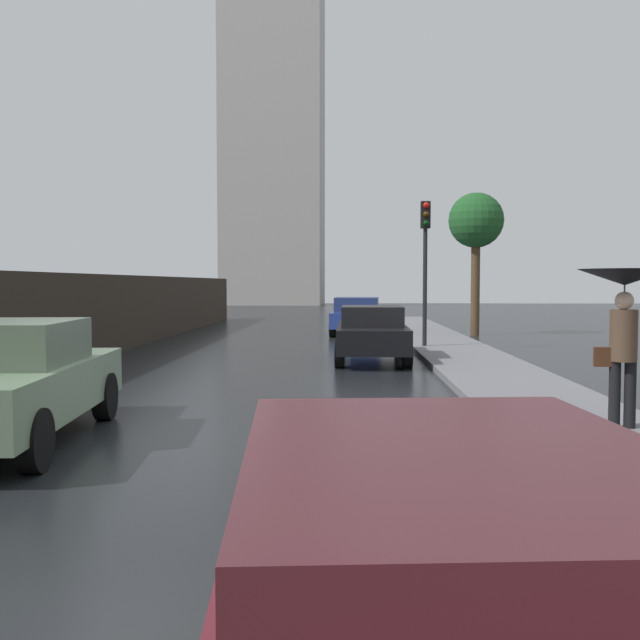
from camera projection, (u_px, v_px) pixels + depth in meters
The scene contains 10 objects.
ground at pixel (166, 450), 8.22m from camera, with size 120.00×120.00×0.00m, color black.
sidewalk_strip at pixel (614, 447), 8.05m from camera, with size 2.20×60.00×0.14m, color slate.
car_green_near_kerb at pixel (6, 381), 8.58m from camera, with size 2.12×4.41×1.47m.
car_blue_mid_road at pixel (357, 315), 26.46m from camera, with size 2.06×4.07×1.39m.
car_black_far_ahead at pixel (372, 333), 17.48m from camera, with size 1.79×4.30×1.36m.
car_maroon_behind_camera at pixel (452, 624), 2.51m from camera, with size 1.96×4.16×1.37m.
pedestrian_with_umbrella_near at pixel (624, 300), 8.73m from camera, with size 1.12×1.12×1.95m.
traffic_light at pixel (425, 245), 20.14m from camera, with size 0.26×0.39×4.08m.
street_tree_near at pixel (476, 223), 26.06m from camera, with size 2.01×2.01×5.22m.
distant_tower at pixel (273, 133), 63.03m from camera, with size 8.95×7.05×33.11m.
Camera 1 is at (2.04, -8.07, 1.92)m, focal length 40.14 mm.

